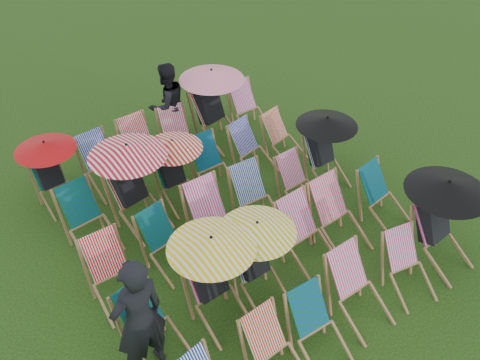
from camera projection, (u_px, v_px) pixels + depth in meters
ground at (238, 233)px, 8.48m from camera, size 100.00×100.00×0.00m
deckchair_1 at (277, 354)px, 6.27m from camera, size 0.62×0.85×0.90m
deckchair_2 at (320, 331)px, 6.52m from camera, size 0.65×0.87×0.91m
deckchair_3 at (360, 290)px, 6.97m from camera, size 0.65×0.90×0.97m
deckchair_4 at (410, 267)px, 7.36m from camera, size 0.72×0.89×0.86m
deckchair_5 at (443, 222)px, 7.62m from camera, size 1.17×1.23×1.39m
deckchair_6 at (153, 329)px, 6.52m from camera, size 0.74×0.94×0.94m
deckchair_7 at (215, 279)px, 6.83m from camera, size 1.13×1.18×1.35m
deckchair_8 at (258, 260)px, 7.15m from camera, size 1.05×1.09×1.25m
deckchair_9 at (309, 236)px, 7.72m from camera, size 0.70×0.96×1.01m
deckchair_10 at (340, 217)px, 8.03m from camera, size 0.70×0.96×1.02m
deckchair_11 at (385, 197)px, 8.46m from camera, size 0.70×0.91×0.92m
deckchair_12 at (114, 275)px, 7.19m from camera, size 0.65×0.89×0.94m
deckchair_13 at (167, 243)px, 7.69m from camera, size 0.69×0.88×0.88m
deckchair_14 at (215, 220)px, 7.98m from camera, size 0.69×0.96×1.02m
deckchair_15 at (257, 199)px, 8.41m from camera, size 0.69×0.92×0.95m
deckchair_16 at (300, 183)px, 8.80m from camera, size 0.58×0.80×0.85m
deckchair_17 at (326, 150)px, 9.15m from camera, size 1.05×1.09×1.24m
deckchair_18 at (88, 221)px, 8.01m from camera, size 0.69×0.93×0.96m
deckchair_19 at (134, 185)px, 8.24m from camera, size 1.21×1.30×1.43m
deckchair_20 at (175, 171)px, 8.74m from camera, size 0.98×1.01×1.16m
deckchair_21 at (213, 166)px, 9.13m from camera, size 0.61×0.84×0.90m
deckchair_22 at (253, 149)px, 9.51m from camera, size 0.73×0.91×0.89m
deckchair_23 at (284, 137)px, 9.85m from camera, size 0.70×0.87×0.85m
deckchair_24 at (51, 173)px, 8.70m from camera, size 0.98×1.03×1.16m
deckchair_25 at (104, 165)px, 9.12m from camera, size 0.67×0.90×0.93m
deckchair_26 at (144, 148)px, 9.50m from camera, size 0.64×0.89×0.95m
deckchair_27 at (179, 137)px, 9.80m from camera, size 0.76×0.94×0.92m
deckchair_28 at (215, 105)px, 10.08m from camera, size 1.22×1.32×1.44m
deckchair_29 at (250, 108)px, 10.59m from camera, size 0.61×0.85×0.91m
person_left at (139, 319)px, 6.09m from camera, size 0.70×0.49×1.84m
person_rear at (167, 104)px, 10.01m from camera, size 0.85×0.70×1.63m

